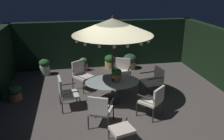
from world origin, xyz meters
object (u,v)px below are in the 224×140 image
(centerpiece_planter, at_px, (117,73))
(patio_chair_southwest, at_px, (154,79))
(potted_plant_back_right, at_px, (84,64))
(patio_dining_table, at_px, (113,84))
(ottoman_footrest, at_px, (122,130))
(potted_plant_left_far, at_px, (130,61))
(patio_chair_southeast, at_px, (100,109))
(patio_chair_north, at_px, (122,69))
(potted_plant_right_far, at_px, (110,61))
(patio_chair_northeast, at_px, (81,73))
(patio_umbrella, at_px, (113,27))
(potted_plant_left_near, at_px, (14,92))
(patio_chair_south, at_px, (153,99))
(patio_chair_east, at_px, (65,91))
(potted_plant_back_center, at_px, (45,67))

(centerpiece_planter, bearing_deg, patio_chair_southwest, 10.59)
(patio_chair_southwest, xyz_separation_m, potted_plant_back_right, (-2.22, 2.79, -0.27))
(patio_dining_table, height_order, ottoman_footrest, patio_dining_table)
(patio_dining_table, relative_size, centerpiece_planter, 3.82)
(patio_chair_southwest, distance_m, potted_plant_left_far, 2.69)
(potted_plant_left_far, bearing_deg, patio_chair_southeast, -113.97)
(patio_chair_north, bearing_deg, potted_plant_right_far, 94.74)
(patio_chair_northeast, bearing_deg, patio_umbrella, -51.91)
(patio_umbrella, relative_size, patio_chair_north, 2.85)
(patio_chair_north, height_order, potted_plant_left_far, patio_chair_north)
(patio_chair_north, bearing_deg, potted_plant_left_near, -169.69)
(potted_plant_right_far, bearing_deg, patio_chair_north, -85.26)
(centerpiece_planter, height_order, patio_chair_northeast, centerpiece_planter)
(patio_chair_south, bearing_deg, patio_chair_east, 159.53)
(patio_umbrella, relative_size, patio_chair_southwest, 2.90)
(potted_plant_left_near, bearing_deg, patio_umbrella, -11.95)
(patio_chair_northeast, xyz_separation_m, patio_chair_east, (-0.56, -1.38, -0.01))
(centerpiece_planter, relative_size, patio_chair_north, 0.47)
(patio_chair_north, relative_size, patio_chair_east, 0.95)
(patio_chair_southwest, bearing_deg, patio_chair_south, -110.38)
(patio_chair_northeast, distance_m, patio_chair_southwest, 2.58)
(patio_chair_north, xyz_separation_m, patio_chair_southwest, (0.86, -1.14, -0.00))
(patio_chair_northeast, bearing_deg, ottoman_footrest, -76.70)
(patio_chair_north, xyz_separation_m, potted_plant_back_center, (-2.98, 1.44, -0.21))
(patio_chair_northeast, height_order, ottoman_footrest, patio_chair_northeast)
(potted_plant_back_right, bearing_deg, potted_plant_left_near, -135.95)
(patio_chair_southeast, relative_size, ottoman_footrest, 1.53)
(patio_chair_north, height_order, potted_plant_left_near, patio_chair_north)
(patio_chair_east, distance_m, potted_plant_right_far, 3.91)
(patio_chair_east, bearing_deg, potted_plant_back_center, 106.48)
(ottoman_footrest, bearing_deg, patio_chair_southwest, 54.92)
(patio_chair_southeast, height_order, ottoman_footrest, patio_chair_southeast)
(patio_chair_north, relative_size, potted_plant_back_center, 1.43)
(patio_chair_northeast, xyz_separation_m, patio_chair_southeast, (0.34, -2.56, -0.05))
(patio_umbrella, distance_m, centerpiece_planter, 1.47)
(patio_chair_northeast, xyz_separation_m, patio_chair_southwest, (2.40, -0.96, -0.02))
(patio_umbrella, bearing_deg, potted_plant_back_right, 103.89)
(patio_dining_table, height_order, patio_umbrella, patio_umbrella)
(patio_dining_table, bearing_deg, patio_chair_southeast, -113.10)
(patio_chair_northeast, relative_size, patio_chair_southwest, 1.07)
(patio_dining_table, bearing_deg, potted_plant_left_far, 65.62)
(patio_umbrella, height_order, potted_plant_right_far, patio_umbrella)
(patio_chair_south, bearing_deg, potted_plant_left_far, 85.16)
(potted_plant_back_center, bearing_deg, centerpiece_planter, -48.63)
(centerpiece_planter, xyz_separation_m, patio_chair_northeast, (-1.04, 1.21, -0.39))
(potted_plant_back_center, bearing_deg, patio_umbrella, -49.71)
(patio_umbrella, bearing_deg, patio_dining_table, -97.41)
(patio_umbrella, bearing_deg, patio_chair_southwest, 8.52)
(potted_plant_back_center, bearing_deg, potted_plant_left_far, 1.64)
(patio_chair_south, height_order, ottoman_footrest, patio_chair_south)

